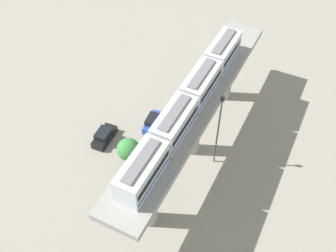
{
  "coord_description": "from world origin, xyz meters",
  "views": [
    {
      "loc": [
        -12.01,
        30.75,
        40.24
      ],
      "look_at": [
        2.5,
        1.98,
        5.28
      ],
      "focal_mm": 41.69,
      "sensor_mm": 36.0,
      "label": 1
    }
  ],
  "objects_px": {
    "train": "(188,103)",
    "tree_near_viaduct": "(128,149)",
    "parked_car_black": "(104,136)",
    "signal_post": "(218,129)",
    "parked_car_blue": "(154,122)"
  },
  "relations": [
    {
      "from": "train",
      "to": "parked_car_black",
      "type": "height_order",
      "value": "train"
    },
    {
      "from": "parked_car_blue",
      "to": "signal_post",
      "type": "distance_m",
      "value": 11.5
    },
    {
      "from": "tree_near_viaduct",
      "to": "signal_post",
      "type": "bearing_deg",
      "value": -151.31
    },
    {
      "from": "train",
      "to": "tree_near_viaduct",
      "type": "xyz_separation_m",
      "value": [
        6.11,
        3.73,
        -7.49
      ]
    },
    {
      "from": "tree_near_viaduct",
      "to": "signal_post",
      "type": "xyz_separation_m",
      "value": [
        -9.51,
        -5.2,
        3.39
      ]
    },
    {
      "from": "train",
      "to": "parked_car_blue",
      "type": "relative_size",
      "value": 6.29
    },
    {
      "from": "train",
      "to": "parked_car_blue",
      "type": "xyz_separation_m",
      "value": [
        6.51,
        -3.46,
        -9.59
      ]
    },
    {
      "from": "tree_near_viaduct",
      "to": "signal_post",
      "type": "distance_m",
      "value": 11.36
    },
    {
      "from": "train",
      "to": "parked_car_blue",
      "type": "height_order",
      "value": "train"
    },
    {
      "from": "parked_car_blue",
      "to": "signal_post",
      "type": "height_order",
      "value": "signal_post"
    },
    {
      "from": "tree_near_viaduct",
      "to": "signal_post",
      "type": "relative_size",
      "value": 0.38
    },
    {
      "from": "parked_car_blue",
      "to": "signal_post",
      "type": "xyz_separation_m",
      "value": [
        -9.91,
        1.99,
        5.49
      ]
    },
    {
      "from": "tree_near_viaduct",
      "to": "train",
      "type": "bearing_deg",
      "value": -148.58
    },
    {
      "from": "parked_car_black",
      "to": "tree_near_viaduct",
      "type": "relative_size",
      "value": 1.0
    },
    {
      "from": "train",
      "to": "tree_near_viaduct",
      "type": "relative_size",
      "value": 6.36
    }
  ]
}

